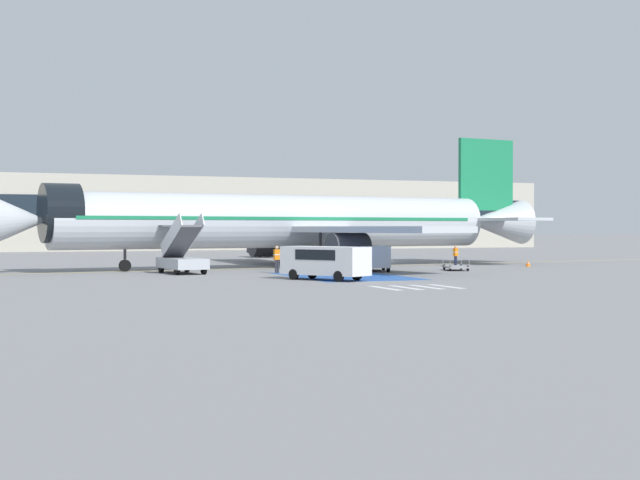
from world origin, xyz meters
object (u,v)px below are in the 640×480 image
service_van_1 (325,260)px  ground_crew_1 (456,254)px  terminal_building (77,213)px  baggage_cart (456,267)px  traffic_cone_0 (528,263)px  boarding_stairs_forward (182,259)px  fuel_tanker (292,240)px  ground_crew_2 (277,257)px  airliner (289,222)px  service_van_0 (373,256)px  ground_crew_0 (367,255)px

service_van_1 → ground_crew_1: 21.63m
terminal_building → service_van_1: bearing=-84.9°
baggage_cart → traffic_cone_0: bearing=-140.3°
boarding_stairs_forward → fuel_tanker: (18.06, 29.27, 0.75)m
fuel_tanker → ground_crew_2: fuel_tanker is taller
ground_crew_1 → terminal_building: terminal_building is taller
boarding_stairs_forward → service_van_1: 12.31m
airliner → boarding_stairs_forward: size_ratio=8.51×
service_van_1 → ground_crew_1: service_van_1 is taller
service_van_0 → ground_crew_2: 7.27m
traffic_cone_0 → ground_crew_1: bearing=155.7°
ground_crew_1 → traffic_cone_0: (5.27, -2.38, -0.72)m
ground_crew_0 → ground_crew_1: size_ratio=1.03×
airliner → ground_crew_2: bearing=148.4°
ground_crew_2 → airliner: bearing=55.6°
fuel_tanker → service_van_0: bearing=-10.4°
terminal_building → ground_crew_1: bearing=-69.4°
service_van_0 → service_van_1: size_ratio=0.91×
service_van_1 → traffic_cone_0: size_ratio=11.53×
service_van_0 → terminal_building: size_ratio=0.04×
ground_crew_2 → ground_crew_0: bearing=14.8°
baggage_cart → ground_crew_2: size_ratio=1.56×
service_van_1 → boarding_stairs_forward: bearing=90.7°
airliner → fuel_tanker: 24.99m
service_van_1 → ground_crew_1: (16.66, 13.78, -0.24)m
service_van_0 → service_van_1: (-7.16, -8.90, 0.10)m
boarding_stairs_forward → fuel_tanker: bearing=51.5°
terminal_building → fuel_tanker: bearing=-63.0°
airliner → ground_crew_0: airliner is taller
boarding_stairs_forward → ground_crew_1: bearing=1.2°
ground_crew_0 → fuel_tanker: bearing=10.4°
fuel_tanker → baggage_cart: bearing=0.7°
airliner → terminal_building: bearing=2.7°
ground_crew_0 → terminal_building: size_ratio=0.01×
ground_crew_2 → traffic_cone_0: (22.05, 2.54, -0.84)m
fuel_tanker → ground_crew_1: 26.51m
baggage_cart → traffic_cone_0: baggage_cart is taller
fuel_tanker → traffic_cone_0: 30.23m
service_van_1 → ground_crew_0: (8.35, 12.71, -0.20)m
airliner → ground_crew_2: 8.60m
airliner → ground_crew_2: size_ratio=24.70×
baggage_cart → ground_crew_2: ground_crew_2 is taller
service_van_0 → ground_crew_0: 3.99m
service_van_0 → boarding_stairs_forward: bearing=11.6°
ground_crew_1 → boarding_stairs_forward: bearing=160.3°
ground_crew_1 → ground_crew_2: size_ratio=0.90×
ground_crew_0 → airliner: bearing=71.6°
boarding_stairs_forward → ground_crew_1: size_ratio=3.21×
service_van_0 → terminal_building: 68.73m
baggage_cart → terminal_building: (-19.98, 68.40, 4.81)m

